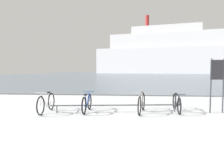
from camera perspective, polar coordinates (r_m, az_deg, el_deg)
ground at (r=57.69m, az=6.15°, el=2.17°), size 80.00×132.00×0.08m
bike_rack at (r=8.38m, az=1.18°, el=-5.68°), size 5.03×0.73×0.31m
bicycle_0 at (r=8.75m, az=-16.97°, el=-4.78°), size 0.46×1.79×0.82m
bicycle_1 at (r=8.51m, az=-6.64°, el=-5.03°), size 0.46×1.65×0.77m
bicycle_2 at (r=8.35m, az=7.80°, el=-5.02°), size 0.49×1.71×0.83m
bicycle_3 at (r=8.83m, az=16.71°, el=-4.88°), size 0.46×1.71×0.75m
info_sign at (r=9.12m, az=26.06°, el=1.91°), size 0.55×0.13×2.07m
ferry_ship at (r=90.23m, az=14.56°, el=7.75°), size 60.07×22.39×23.71m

